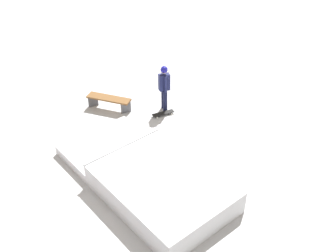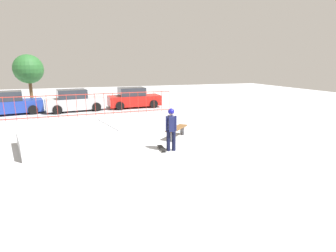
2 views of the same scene
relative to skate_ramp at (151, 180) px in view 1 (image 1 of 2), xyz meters
The scene contains 5 objects.
ground_plane 0.38m from the skate_ramp, 18.34° to the right, with size 60.00×60.00×0.00m, color #B7BABF.
skate_ramp is the anchor object (origin of this frame).
skater 4.17m from the skate_ramp, 30.59° to the right, with size 0.44×0.41×1.73m.
skateboard 3.74m from the skate_ramp, 30.44° to the right, with size 0.27×0.80×0.09m.
park_bench 4.44m from the skate_ramp, ahead, with size 1.41×1.41×0.48m.
Camera 1 is at (-7.86, 3.28, 8.01)m, focal length 43.55 mm.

